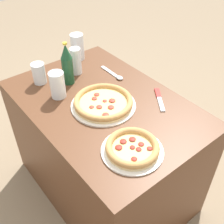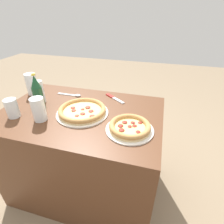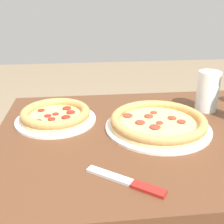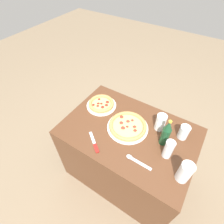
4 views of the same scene
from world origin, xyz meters
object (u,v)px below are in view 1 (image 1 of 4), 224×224
glass_cola (77,48)px  beer_bottle (67,65)px  glass_water (58,85)px  pizza_veggie (103,103)px  knife (159,98)px  glass_lemonade (76,62)px  glass_iced_tea (39,74)px  pizza_margherita (132,148)px  spoon (115,75)px

glass_cola → beer_bottle: bearing=-44.1°
glass_water → beer_bottle: 0.14m
pizza_veggie → glass_water: glass_water is taller
glass_cola → knife: bearing=8.2°
glass_lemonade → glass_iced_tea: (-0.04, -0.21, -0.02)m
pizza_margherita → glass_cola: size_ratio=1.63×
glass_water → glass_lemonade: (-0.13, 0.20, 0.00)m
glass_iced_tea → beer_bottle: bearing=50.4°
pizza_veggie → pizza_margherita: 0.33m
pizza_veggie → glass_lemonade: 0.35m
glass_lemonade → beer_bottle: bearing=-56.6°
beer_bottle → knife: 0.52m
knife → pizza_veggie: bearing=-117.6°
glass_cola → glass_iced_tea: glass_cola is taller
pizza_veggie → spoon: pizza_veggie is taller
glass_cola → glass_lemonade: bearing=-36.3°
knife → glass_water: bearing=-131.6°
spoon → glass_water: bearing=-95.4°
pizza_veggie → beer_bottle: bearing=-175.8°
pizza_margherita → spoon: (-0.49, 0.31, -0.01)m
glass_iced_tea → glass_cola: bearing=106.8°
glass_lemonade → pizza_veggie: bearing=-11.2°
pizza_margherita → glass_iced_tea: bearing=-175.8°
glass_lemonade → beer_bottle: 0.12m
beer_bottle → knife: size_ratio=1.43×
pizza_veggie → knife: (0.14, 0.26, -0.02)m
pizza_veggie → glass_cola: glass_cola is taller
glass_water → spoon: (0.03, 0.35, -0.06)m
glass_cola → pizza_margherita: bearing=-18.2°
glass_cola → knife: 0.63m
pizza_margherita → beer_bottle: size_ratio=1.09×
glass_cola → glass_iced_tea: 0.33m
beer_bottle → knife: (0.42, 0.28, -0.11)m
glass_lemonade → glass_iced_tea: bearing=-101.5°
knife → spoon: (-0.31, -0.04, 0.00)m
glass_lemonade → glass_cola: 0.17m
glass_cola → spoon: 0.32m
glass_water → glass_iced_tea: glass_water is taller
glass_water → beer_bottle: beer_bottle is taller
glass_water → glass_lemonade: size_ratio=0.91×
glass_lemonade → glass_cola: (-0.14, 0.10, 0.00)m
spoon → pizza_margherita: bearing=-32.4°
knife → glass_cola: bearing=-171.8°
pizza_veggie → glass_cola: bearing=160.6°
pizza_veggie → beer_bottle: 0.30m
pizza_veggie → pizza_margherita: same height
beer_bottle → knife: bearing=33.6°
glass_lemonade → knife: 0.52m
pizza_veggie → glass_cola: (-0.48, 0.17, 0.05)m
glass_iced_tea → spoon: 0.42m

